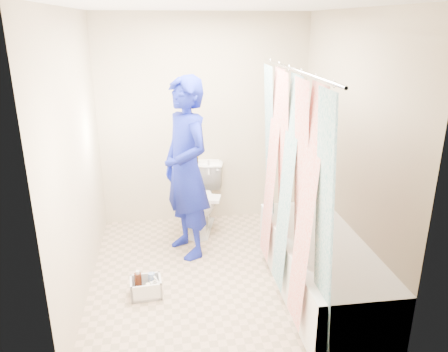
{
  "coord_description": "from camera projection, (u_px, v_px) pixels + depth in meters",
  "views": [
    {
      "loc": [
        -0.46,
        -3.63,
        2.29
      ],
      "look_at": [
        0.1,
        0.38,
        0.85
      ],
      "focal_mm": 35.0,
      "sensor_mm": 36.0,
      "label": 1
    }
  ],
  "objects": [
    {
      "name": "wall_left",
      "position": [
        77.0,
        159.0,
        3.65
      ],
      "size": [
        0.02,
        2.6,
        2.4
      ],
      "primitive_type": "cube",
      "color": "tan",
      "rests_on": "ground"
    },
    {
      "name": "curtain_rod",
      "position": [
        295.0,
        70.0,
        3.23
      ],
      "size": [
        0.02,
        1.9,
        0.02
      ],
      "primitive_type": "cylinder",
      "rotation": [
        1.57,
        0.0,
        0.0
      ],
      "color": "silver",
      "rests_on": "wall_back"
    },
    {
      "name": "ceiling",
      "position": [
        218.0,
        7.0,
        3.41
      ],
      "size": [
        2.4,
        2.6,
        0.02
      ],
      "primitive_type": "cube",
      "color": "white",
      "rests_on": "wall_back"
    },
    {
      "name": "cleaning_caddy",
      "position": [
        147.0,
        288.0,
        3.84
      ],
      "size": [
        0.29,
        0.24,
        0.21
      ],
      "rotation": [
        0.0,
        0.0,
        0.08
      ],
      "color": "silver",
      "rests_on": "ground"
    },
    {
      "name": "plumber",
      "position": [
        186.0,
        169.0,
        4.31
      ],
      "size": [
        0.68,
        0.79,
        1.82
      ],
      "primitive_type": "imported",
      "rotation": [
        0.0,
        0.0,
        -1.14
      ],
      "color": "navy",
      "rests_on": "ground"
    },
    {
      "name": "toilet",
      "position": [
        201.0,
        199.0,
        4.97
      ],
      "size": [
        0.59,
        0.82,
        0.75
      ],
      "primitive_type": "imported",
      "rotation": [
        0.0,
        0.0,
        -0.25
      ],
      "color": "silver",
      "rests_on": "ground"
    },
    {
      "name": "wall_back",
      "position": [
        204.0,
        122.0,
        5.02
      ],
      "size": [
        2.4,
        0.02,
        2.4
      ],
      "primitive_type": "cube",
      "color": "tan",
      "rests_on": "ground"
    },
    {
      "name": "bathtub",
      "position": [
        321.0,
        265.0,
        3.84
      ],
      "size": [
        0.7,
        1.75,
        0.5
      ],
      "color": "white",
      "rests_on": "ground"
    },
    {
      "name": "shower_curtain",
      "position": [
        289.0,
        187.0,
        3.54
      ],
      "size": [
        0.06,
        1.75,
        1.8
      ],
      "primitive_type": "cube",
      "color": "white",
      "rests_on": "curtain_rod"
    },
    {
      "name": "tank_internals",
      "position": [
        200.0,
        164.0,
        5.04
      ],
      "size": [
        0.18,
        0.08,
        0.24
      ],
      "color": "black",
      "rests_on": "toilet"
    },
    {
      "name": "tank_lid",
      "position": [
        199.0,
        198.0,
        4.84
      ],
      "size": [
        0.5,
        0.31,
        0.03
      ],
      "primitive_type": "cube",
      "rotation": [
        0.0,
        0.0,
        -0.25
      ],
      "color": "white",
      "rests_on": "toilet"
    },
    {
      "name": "wall_right",
      "position": [
        349.0,
        148.0,
        3.97
      ],
      "size": [
        0.02,
        2.6,
        2.4
      ],
      "primitive_type": "cube",
      "color": "tan",
      "rests_on": "ground"
    },
    {
      "name": "floor",
      "position": [
        219.0,
        273.0,
        4.21
      ],
      "size": [
        2.6,
        2.6,
        0.0
      ],
      "primitive_type": "plane",
      "color": "tan",
      "rests_on": "ground"
    },
    {
      "name": "wall_front",
      "position": [
        246.0,
        215.0,
        2.6
      ],
      "size": [
        2.4,
        0.02,
        2.4
      ],
      "primitive_type": "cube",
      "color": "tan",
      "rests_on": "ground"
    }
  ]
}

